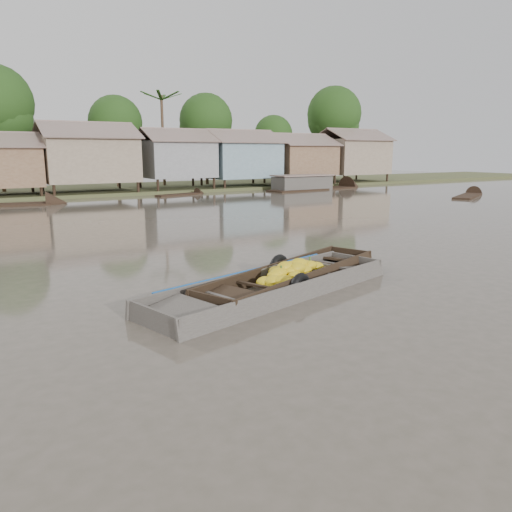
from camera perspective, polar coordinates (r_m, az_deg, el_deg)
ground at (r=11.76m, az=3.98°, el=-4.10°), size 120.00×120.00×0.00m
riverbank at (r=42.16m, az=-18.73°, el=11.05°), size 120.00×12.47×10.22m
banana_boat at (r=12.27m, az=4.10°, el=-2.49°), size 6.26×3.59×0.87m
viewer_boat at (r=11.57m, az=2.08°, el=-4.11°), size 6.99×3.38×0.55m
distant_boats at (r=39.12m, az=-0.07°, el=7.45°), size 47.08×14.74×1.38m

